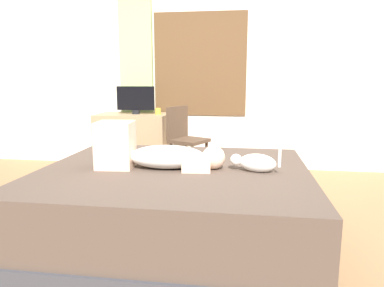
# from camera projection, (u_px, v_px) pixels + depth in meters

# --- Properties ---
(ground_plane) EXTENTS (16.00, 16.00, 0.00)m
(ground_plane) POSITION_uv_depth(u_px,v_px,m) (181.00, 241.00, 2.64)
(ground_plane) COLOR olive
(back_wall_with_window) EXTENTS (6.40, 0.14, 2.90)m
(back_wall_with_window) POSITION_uv_depth(u_px,v_px,m) (212.00, 58.00, 4.68)
(back_wall_with_window) COLOR silver
(back_wall_with_window) RESTS_ON ground
(bed) EXTENTS (1.99, 1.73, 0.54)m
(bed) POSITION_uv_depth(u_px,v_px,m) (175.00, 203.00, 2.67)
(bed) COLOR #38383D
(bed) RESTS_ON ground
(person_lying) EXTENTS (0.94, 0.32, 0.34)m
(person_lying) POSITION_uv_depth(u_px,v_px,m) (154.00, 153.00, 2.60)
(person_lying) COLOR silver
(person_lying) RESTS_ON bed
(cat) EXTENTS (0.35, 0.17, 0.21)m
(cat) POSITION_uv_depth(u_px,v_px,m) (255.00, 162.00, 2.50)
(cat) COLOR silver
(cat) RESTS_ON bed
(desk) EXTENTS (0.90, 0.56, 0.74)m
(desk) POSITION_uv_depth(u_px,v_px,m) (134.00, 142.00, 4.62)
(desk) COLOR #997A56
(desk) RESTS_ON ground
(tv_monitor) EXTENTS (0.48, 0.10, 0.35)m
(tv_monitor) POSITION_uv_depth(u_px,v_px,m) (136.00, 100.00, 4.52)
(tv_monitor) COLOR black
(tv_monitor) RESTS_ON desk
(cup) EXTENTS (0.08, 0.08, 0.08)m
(cup) POSITION_uv_depth(u_px,v_px,m) (158.00, 111.00, 4.49)
(cup) COLOR gold
(cup) RESTS_ON desk
(chair_by_desk) EXTENTS (0.51, 0.51, 0.86)m
(chair_by_desk) POSITION_uv_depth(u_px,v_px,m) (184.00, 136.00, 4.25)
(chair_by_desk) COLOR #4C3828
(chair_by_desk) RESTS_ON ground
(curtain_left) EXTENTS (0.44, 0.06, 2.31)m
(curtain_left) POSITION_uv_depth(u_px,v_px,m) (137.00, 81.00, 4.76)
(curtain_left) COLOR #ADCC75
(curtain_left) RESTS_ON ground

